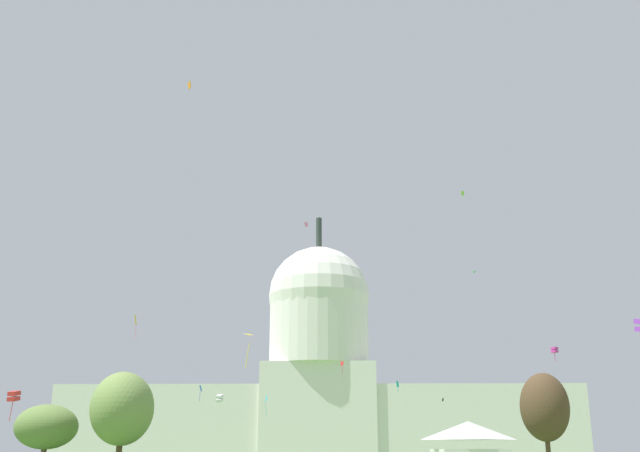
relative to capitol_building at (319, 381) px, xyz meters
The scene contains 19 objects.
capitol_building is the anchor object (origin of this frame).
event_tent 149.25m from the capitol_building, 82.79° to the right, with size 7.57×6.77×5.61m.
tree_west_mid 123.87m from the capitol_building, 100.99° to the right, with size 11.19×12.59×13.05m.
tree_east_far 126.72m from the capitol_building, 74.81° to the right, with size 7.95×8.02×12.71m.
tree_west_far 123.21m from the capitol_building, 106.65° to the right, with size 11.31×10.29×8.95m.
kite_red_mid 40.82m from the capitol_building, 80.57° to the right, with size 0.73×0.49×3.25m.
kite_pink_high 62.72m from the capitol_building, 91.77° to the right, with size 1.00×0.40×1.31m.
kite_turquoise_low 53.46m from the capitol_building, 68.74° to the right, with size 0.64×0.56×2.62m.
kite_lime_high 78.60m from the capitol_building, 59.65° to the right, with size 0.87×0.84×2.37m.
kite_magenta_low 121.41m from the capitol_building, 72.38° to the right, with size 1.07×1.07×2.05m.
kite_yellow_low 141.94m from the capitol_building, 91.57° to the right, with size 1.26×1.22×3.39m.
kite_black_low 39.73m from the capitol_building, 31.29° to the right, with size 0.56×0.81×0.92m.
kite_green_high 56.34m from the capitol_building, 32.04° to the right, with size 0.96×1.82×0.19m.
kite_gold_mid 118.12m from the capitol_building, 101.69° to the right, with size 0.50×0.93×3.53m.
kite_cyan_low 71.12m from the capitol_building, 97.20° to the right, with size 0.53×0.62×3.80m.
kite_white_low 75.77m from the capitol_building, 103.68° to the right, with size 1.48×1.54×1.62m.
kite_orange_high 139.37m from the capitol_building, 95.62° to the right, with size 0.59×0.58×1.03m.
kite_blue_low 81.94m from the capitol_building, 104.62° to the right, with size 0.65×0.84×3.02m.
kite_red_low 137.63m from the capitol_building, 104.03° to the right, with size 1.38×1.43×3.61m.
Camera 1 is at (1.17, -26.59, 3.09)m, focal length 41.80 mm.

